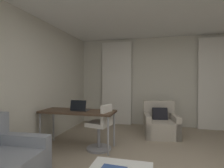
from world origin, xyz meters
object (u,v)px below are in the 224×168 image
at_px(desk, 78,114).
at_px(desk_chair, 101,130).
at_px(laptop, 80,109).
at_px(armchair, 160,125).

distance_m(desk, desk_chair, 0.56).
bearing_deg(desk, laptop, -23.68).
bearing_deg(armchair, laptop, -142.22).
height_order(desk, desk_chair, desk_chair).
bearing_deg(desk, armchair, 36.35).
distance_m(armchair, desk_chair, 1.66).
xyz_separation_m(armchair, desk_chair, (-1.14, -1.21, 0.13)).
bearing_deg(desk_chair, armchair, 46.85).
xyz_separation_m(armchair, laptop, (-1.57, -1.22, 0.52)).
bearing_deg(desk_chair, desk, 177.94).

